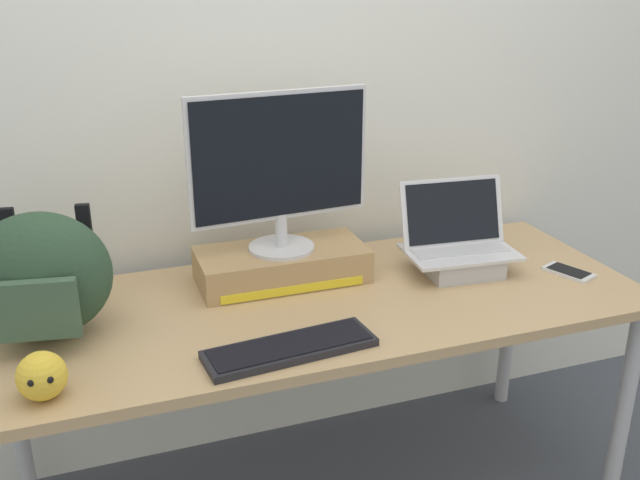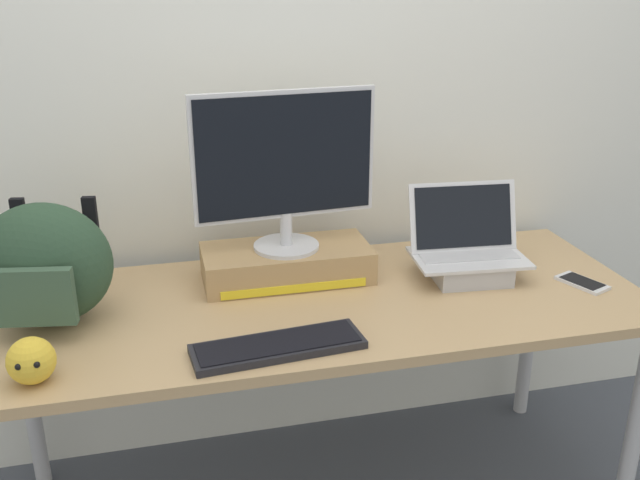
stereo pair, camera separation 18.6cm
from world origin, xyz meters
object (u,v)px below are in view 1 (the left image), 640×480
object	(u,v)px
toner_box_yellow	(282,265)
desktop_monitor	(280,167)
external_keyboard	(290,348)
open_laptop	(458,253)
cell_phone	(569,272)
coffee_mug	(13,284)
messenger_backpack	(42,276)
plush_toy	(42,376)

from	to	relation	value
toner_box_yellow	desktop_monitor	world-z (taller)	desktop_monitor
external_keyboard	open_laptop	bearing A→B (deg)	20.33
open_laptop	cell_phone	world-z (taller)	open_laptop
desktop_monitor	open_laptop	distance (m)	0.62
toner_box_yellow	coffee_mug	world-z (taller)	coffee_mug
desktop_monitor	messenger_backpack	distance (m)	0.70
plush_toy	cell_phone	bearing A→B (deg)	6.63
messenger_backpack	plush_toy	distance (m)	0.32
plush_toy	messenger_backpack	bearing A→B (deg)	87.99
desktop_monitor	open_laptop	size ratio (longest dim) A/B	1.52
open_laptop	external_keyboard	xyz separation A→B (m)	(-0.64, -0.31, -0.05)
toner_box_yellow	open_laptop	bearing A→B (deg)	-11.69
toner_box_yellow	desktop_monitor	xyz separation A→B (m)	(0.00, -0.00, 0.30)
desktop_monitor	cell_phone	size ratio (longest dim) A/B	3.27
messenger_backpack	plush_toy	world-z (taller)	messenger_backpack
external_keyboard	messenger_backpack	world-z (taller)	messenger_backpack
desktop_monitor	coffee_mug	xyz separation A→B (m)	(-0.76, 0.12, -0.30)
open_laptop	external_keyboard	distance (m)	0.72
open_laptop	coffee_mug	size ratio (longest dim) A/B	2.64
messenger_backpack	cell_phone	world-z (taller)	messenger_backpack
open_laptop	desktop_monitor	bearing A→B (deg)	173.24
messenger_backpack	plush_toy	bearing A→B (deg)	-82.26
open_laptop	external_keyboard	bearing A→B (deg)	-149.45
toner_box_yellow	coffee_mug	xyz separation A→B (m)	(-0.76, 0.12, 0.00)
toner_box_yellow	messenger_backpack	size ratio (longest dim) A/B	1.32
desktop_monitor	plush_toy	world-z (taller)	desktop_monitor
coffee_mug	plush_toy	world-z (taller)	plush_toy
external_keyboard	cell_phone	bearing A→B (deg)	4.64
external_keyboard	messenger_backpack	bearing A→B (deg)	146.65
toner_box_yellow	plush_toy	xyz separation A→B (m)	(-0.67, -0.43, 0.01)
toner_box_yellow	coffee_mug	size ratio (longest dim) A/B	3.76
external_keyboard	messenger_backpack	size ratio (longest dim) A/B	1.15
open_laptop	messenger_backpack	size ratio (longest dim) A/B	0.93
desktop_monitor	plush_toy	distance (m)	0.85
desktop_monitor	messenger_backpack	size ratio (longest dim) A/B	1.42
toner_box_yellow	external_keyboard	distance (m)	0.44
coffee_mug	cell_phone	bearing A→B (deg)	-13.03
messenger_backpack	cell_phone	size ratio (longest dim) A/B	2.31
messenger_backpack	desktop_monitor	bearing A→B (deg)	20.43
open_laptop	plush_toy	xyz separation A→B (m)	(-1.21, -0.32, -0.00)
desktop_monitor	messenger_backpack	bearing A→B (deg)	-174.32
open_laptop	external_keyboard	size ratio (longest dim) A/B	0.81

